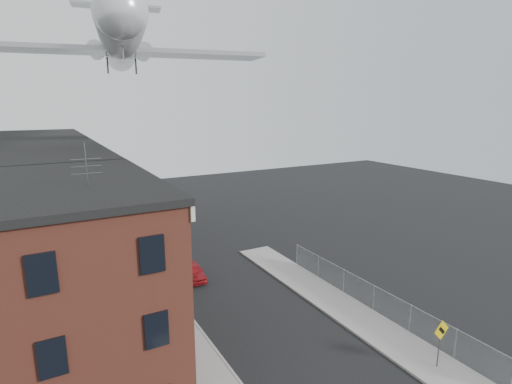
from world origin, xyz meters
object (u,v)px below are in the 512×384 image
warning_sign (441,336)px  car_far (139,221)px  car_near (193,271)px  street_tree (117,208)px  utility_pole (135,222)px  airplane (120,42)px  car_mid (161,239)px

warning_sign → car_far: bearing=103.4°
car_near → car_far: (-0.49, 16.21, -0.05)m
street_tree → car_near: 12.95m
car_far → utility_pole: bearing=-96.1°
airplane → car_mid: bearing=23.0°
car_mid → car_far: 7.28m
utility_pole → street_tree: 10.00m
warning_sign → car_near: bearing=113.8°
utility_pole → car_mid: size_ratio=2.41×
street_tree → car_mid: street_tree is taller
car_near → car_mid: size_ratio=0.99×
car_far → street_tree: bearing=-119.1°
car_mid → car_far: (-0.49, 7.26, -0.04)m
warning_sign → car_mid: warning_sign is taller
car_far → airplane: airplane is taller
street_tree → warning_sign: bearing=-69.4°
warning_sign → car_far: size_ratio=0.70×
warning_sign → airplane: size_ratio=0.11×
car_mid → airplane: bearing=-161.0°
warning_sign → utility_pole: bearing=120.5°
warning_sign → car_near: warning_sign is taller
utility_pole → car_far: 14.94m
airplane → utility_pole: bearing=-99.6°
utility_pole → car_mid: utility_pole is taller
warning_sign → airplane: (-10.27, 24.52, 16.79)m
car_mid → airplane: 18.33m
car_mid → utility_pole: bearing=-123.6°
car_far → airplane: (-2.37, -8.48, 18.10)m
warning_sign → airplane: airplane is taller
car_near → car_far: bearing=95.7°
street_tree → car_near: size_ratio=1.41×
utility_pole → car_near: 5.98m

